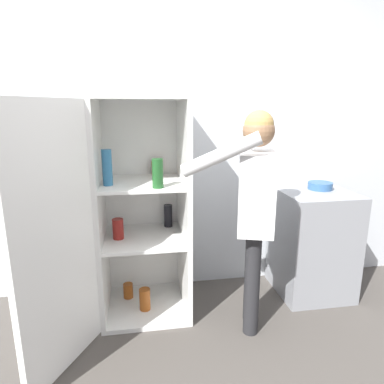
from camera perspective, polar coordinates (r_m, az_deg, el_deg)
name	(u,v)px	position (r m, az deg, el deg)	size (l,w,h in m)	color
ground_plane	(201,352)	(2.55, 1.44, -25.04)	(12.00, 12.00, 0.00)	#4C4742
wall_back	(180,146)	(2.96, -2.00, 7.63)	(7.00, 0.06, 2.55)	silver
refrigerator	(127,213)	(2.58, -10.73, -3.52)	(1.03, 1.24, 1.69)	white
person	(254,197)	(2.39, 10.36, -0.77)	(0.72, 0.54, 1.59)	#262628
counter	(312,243)	(3.18, 19.39, -7.95)	(0.59, 0.60, 0.91)	gray
bowl	(320,186)	(3.14, 20.58, 0.98)	(0.20, 0.20, 0.06)	#335B8E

